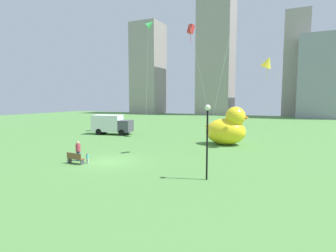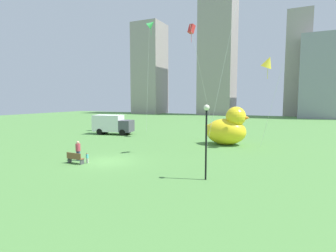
{
  "view_description": "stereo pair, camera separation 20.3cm",
  "coord_description": "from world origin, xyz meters",
  "px_view_note": "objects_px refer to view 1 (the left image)",
  "views": [
    {
      "loc": [
        13.84,
        -17.75,
        5.24
      ],
      "look_at": [
        2.98,
        5.41,
        2.62
      ],
      "focal_mm": 28.52,
      "sensor_mm": 36.0,
      "label": 1
    },
    {
      "loc": [
        14.03,
        -17.66,
        5.24
      ],
      "look_at": [
        2.98,
        5.41,
        2.62
      ],
      "focal_mm": 28.52,
      "sensor_mm": 36.0,
      "label": 2
    }
  ],
  "objects_px": {
    "person_adult": "(78,150)",
    "kite_green": "(150,24)",
    "park_bench": "(75,158)",
    "box_truck": "(112,125)",
    "lamppost": "(207,129)",
    "giant_inflatable_duck": "(227,128)",
    "kite_yellow": "(268,62)",
    "person_child": "(87,158)",
    "kite_red": "(191,30)"
  },
  "relations": [
    {
      "from": "person_adult",
      "to": "kite_green",
      "type": "relative_size",
      "value": 0.1
    },
    {
      "from": "park_bench",
      "to": "box_truck",
      "type": "bearing_deg",
      "value": 117.77
    },
    {
      "from": "lamppost",
      "to": "kite_green",
      "type": "height_order",
      "value": "kite_green"
    },
    {
      "from": "giant_inflatable_duck",
      "to": "lamppost",
      "type": "bearing_deg",
      "value": -82.46
    },
    {
      "from": "person_adult",
      "to": "kite_green",
      "type": "xyz_separation_m",
      "value": [
        -3.98,
        20.0,
        15.63
      ]
    },
    {
      "from": "kite_yellow",
      "to": "park_bench",
      "type": "bearing_deg",
      "value": -134.67
    },
    {
      "from": "giant_inflatable_duck",
      "to": "lamppost",
      "type": "height_order",
      "value": "lamppost"
    },
    {
      "from": "person_child",
      "to": "kite_red",
      "type": "bearing_deg",
      "value": 81.14
    },
    {
      "from": "person_child",
      "to": "kite_yellow",
      "type": "bearing_deg",
      "value": 45.85
    },
    {
      "from": "lamppost",
      "to": "kite_green",
      "type": "relative_size",
      "value": 0.28
    },
    {
      "from": "park_bench",
      "to": "person_adult",
      "type": "relative_size",
      "value": 0.91
    },
    {
      "from": "giant_inflatable_duck",
      "to": "kite_green",
      "type": "xyz_separation_m",
      "value": [
        -13.59,
        6.63,
        14.69
      ]
    },
    {
      "from": "box_truck",
      "to": "kite_yellow",
      "type": "xyz_separation_m",
      "value": [
        21.61,
        -2.53,
        7.49
      ]
    },
    {
      "from": "kite_green",
      "to": "kite_yellow",
      "type": "bearing_deg",
      "value": -23.07
    },
    {
      "from": "person_adult",
      "to": "kite_green",
      "type": "bearing_deg",
      "value": 101.26
    },
    {
      "from": "lamppost",
      "to": "kite_yellow",
      "type": "height_order",
      "value": "kite_yellow"
    },
    {
      "from": "giant_inflatable_duck",
      "to": "kite_green",
      "type": "height_order",
      "value": "kite_green"
    },
    {
      "from": "park_bench",
      "to": "box_truck",
      "type": "xyz_separation_m",
      "value": [
        -8.38,
        15.91,
        0.97
      ]
    },
    {
      "from": "box_truck",
      "to": "kite_green",
      "type": "xyz_separation_m",
      "value": [
        3.83,
        5.04,
        15.11
      ]
    },
    {
      "from": "giant_inflatable_duck",
      "to": "kite_red",
      "type": "bearing_deg",
      "value": 151.13
    },
    {
      "from": "kite_yellow",
      "to": "kite_red",
      "type": "xyz_separation_m",
      "value": [
        -9.82,
        4.05,
        5.18
      ]
    },
    {
      "from": "giant_inflatable_duck",
      "to": "kite_red",
      "type": "height_order",
      "value": "kite_red"
    },
    {
      "from": "person_adult",
      "to": "lamppost",
      "type": "distance_m",
      "value": 11.72
    },
    {
      "from": "kite_yellow",
      "to": "kite_red",
      "type": "relative_size",
      "value": 0.65
    },
    {
      "from": "person_child",
      "to": "kite_yellow",
      "type": "xyz_separation_m",
      "value": [
        12.45,
        12.82,
        8.47
      ]
    },
    {
      "from": "person_adult",
      "to": "lamppost",
      "type": "xyz_separation_m",
      "value": [
        11.45,
        -0.54,
        2.42
      ]
    },
    {
      "from": "person_adult",
      "to": "lamppost",
      "type": "bearing_deg",
      "value": -2.71
    },
    {
      "from": "park_bench",
      "to": "kite_yellow",
      "type": "bearing_deg",
      "value": 45.33
    },
    {
      "from": "person_child",
      "to": "kite_green",
      "type": "relative_size",
      "value": 0.05
    },
    {
      "from": "lamppost",
      "to": "kite_red",
      "type": "xyz_separation_m",
      "value": [
        -7.47,
        17.01,
        10.77
      ]
    },
    {
      "from": "park_bench",
      "to": "kite_yellow",
      "type": "xyz_separation_m",
      "value": [
        13.23,
        13.38,
        8.47
      ]
    },
    {
      "from": "lamppost",
      "to": "kite_red",
      "type": "height_order",
      "value": "kite_red"
    },
    {
      "from": "kite_green",
      "to": "kite_red",
      "type": "distance_m",
      "value": 9.04
    },
    {
      "from": "park_bench",
      "to": "lamppost",
      "type": "xyz_separation_m",
      "value": [
        10.88,
        0.41,
        2.88
      ]
    },
    {
      "from": "box_truck",
      "to": "kite_yellow",
      "type": "bearing_deg",
      "value": -6.69
    },
    {
      "from": "kite_red",
      "to": "park_bench",
      "type": "bearing_deg",
      "value": -101.07
    },
    {
      "from": "box_truck",
      "to": "kite_yellow",
      "type": "height_order",
      "value": "kite_yellow"
    },
    {
      "from": "kite_yellow",
      "to": "kite_red",
      "type": "distance_m",
      "value": 11.81
    },
    {
      "from": "kite_green",
      "to": "lamppost",
      "type": "bearing_deg",
      "value": -53.08
    },
    {
      "from": "kite_red",
      "to": "person_adult",
      "type": "bearing_deg",
      "value": -103.57
    },
    {
      "from": "person_adult",
      "to": "kite_red",
      "type": "distance_m",
      "value": 21.47
    },
    {
      "from": "park_bench",
      "to": "lamppost",
      "type": "relative_size",
      "value": 0.31
    },
    {
      "from": "park_bench",
      "to": "box_truck",
      "type": "height_order",
      "value": "box_truck"
    },
    {
      "from": "person_adult",
      "to": "kite_yellow",
      "type": "xyz_separation_m",
      "value": [
        13.8,
        12.43,
        8.01
      ]
    },
    {
      "from": "person_child",
      "to": "lamppost",
      "type": "relative_size",
      "value": 0.17
    },
    {
      "from": "lamppost",
      "to": "kite_red",
      "type": "bearing_deg",
      "value": 113.72
    },
    {
      "from": "lamppost",
      "to": "kite_yellow",
      "type": "xyz_separation_m",
      "value": [
        2.35,
        12.97,
        5.59
      ]
    },
    {
      "from": "box_truck",
      "to": "kite_red",
      "type": "bearing_deg",
      "value": 7.31
    },
    {
      "from": "person_adult",
      "to": "giant_inflatable_duck",
      "type": "bearing_deg",
      "value": 54.28
    },
    {
      "from": "kite_yellow",
      "to": "kite_green",
      "type": "distance_m",
      "value": 20.77
    }
  ]
}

